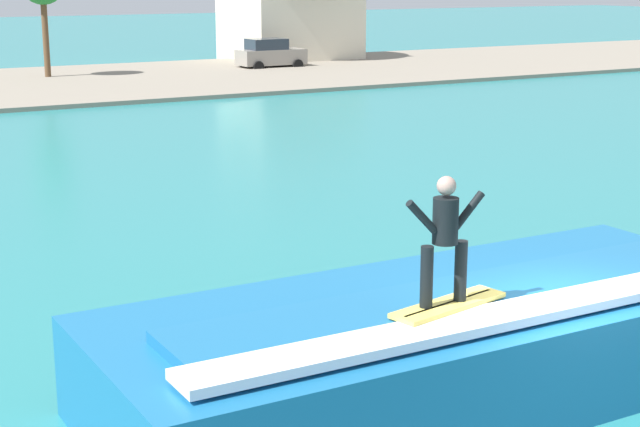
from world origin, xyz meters
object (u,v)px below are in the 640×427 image
(surfer, at_px, (445,234))
(car_far_shore, at_px, (270,54))
(surfboard, at_px, (449,305))
(wave_crest, at_px, (445,342))

(surfer, distance_m, car_far_shore, 48.40)
(surfboard, distance_m, car_far_shore, 48.34)
(surfer, height_order, car_far_shore, surfer)
(car_far_shore, bearing_deg, wave_crest, -114.04)
(surfer, bearing_deg, car_far_shore, 65.66)
(wave_crest, height_order, surfer, surfer)
(surfboard, relative_size, surfer, 1.10)
(car_far_shore, bearing_deg, surfboard, -114.25)
(surfer, relative_size, car_far_shore, 0.40)
(surfboard, bearing_deg, surfer, 179.43)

